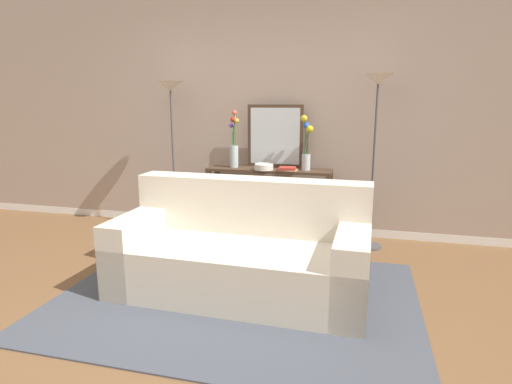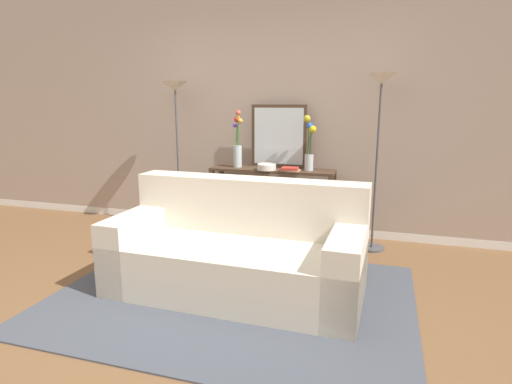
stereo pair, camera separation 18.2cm
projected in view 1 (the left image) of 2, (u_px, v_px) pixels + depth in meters
The scene contains 13 objects.
ground_plane at pixel (180, 320), 2.97m from camera, with size 16.00×16.00×0.02m, color brown.
back_wall at pixel (259, 103), 4.85m from camera, with size 12.00×0.15×2.99m.
area_rug at pixel (237, 298), 3.28m from camera, with size 2.74×2.05×0.01m.
couch at pixel (242, 253), 3.37m from camera, with size 1.99×0.95×0.88m.
console_table at pixel (269, 190), 4.67m from camera, with size 1.37×0.34×0.78m.
floor_lamp_left at pixel (172, 115), 4.69m from camera, with size 0.28×0.28×1.72m.
floor_lamp_right at pixel (376, 113), 4.15m from camera, with size 0.28×0.28×1.77m.
wall_mirror at pixel (275, 136), 4.67m from camera, with size 0.63×0.02×0.69m.
vase_tall_flowers at pixel (234, 146), 4.68m from camera, with size 0.12×0.11×0.63m.
vase_short_flowers at pixel (306, 145), 4.47m from camera, with size 0.14×0.11×0.58m.
fruit_bowl at pixel (264, 167), 4.53m from camera, with size 0.20×0.20×0.07m.
book_stack at pixel (288, 169), 4.46m from camera, with size 0.20×0.17×0.04m.
book_row_under_console at pixel (238, 229), 4.86m from camera, with size 0.39×0.18×0.13m.
Camera 1 is at (1.20, -2.49, 1.50)m, focal length 29.47 mm.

